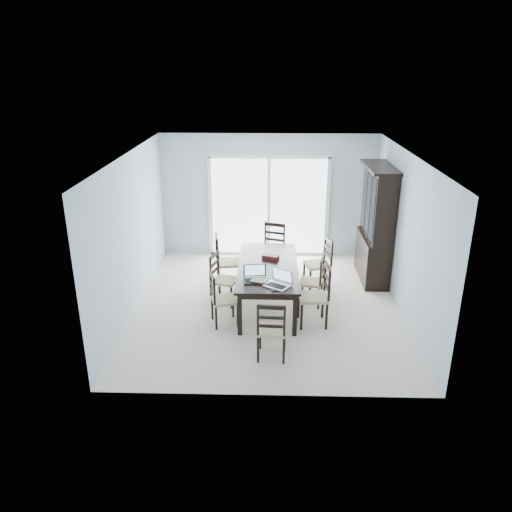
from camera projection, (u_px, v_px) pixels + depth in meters
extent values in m
plane|color=#EDE5CB|center=(267.00, 305.00, 8.65)|extent=(5.00, 5.00, 0.00)
plane|color=white|center=(269.00, 155.00, 7.71)|extent=(5.00, 5.00, 0.00)
cube|color=#ACBECD|center=(269.00, 196.00, 10.51)|extent=(4.50, 0.02, 2.60)
cube|color=#ACBECD|center=(132.00, 233.00, 8.24)|extent=(0.02, 5.00, 2.60)
cube|color=#ACBECD|center=(406.00, 236.00, 8.12)|extent=(0.02, 5.00, 2.60)
cube|color=gray|center=(268.00, 241.00, 11.93)|extent=(4.50, 2.00, 0.10)
cube|color=#99999E|center=(269.00, 205.00, 12.64)|extent=(4.50, 0.06, 1.10)
cube|color=black|center=(268.00, 267.00, 8.39)|extent=(1.00, 2.20, 0.04)
cube|color=black|center=(268.00, 270.00, 8.41)|extent=(0.88, 2.08, 0.10)
cube|color=black|center=(240.00, 315.00, 7.61)|extent=(0.07, 0.07, 0.69)
cube|color=black|center=(295.00, 315.00, 7.59)|extent=(0.07, 0.07, 0.69)
cube|color=black|center=(246.00, 265.00, 9.47)|extent=(0.07, 0.07, 0.69)
cube|color=black|center=(290.00, 265.00, 9.45)|extent=(0.07, 0.07, 0.69)
cube|color=black|center=(372.00, 257.00, 9.61)|extent=(0.45, 1.30, 0.85)
cube|color=black|center=(379.00, 203.00, 9.22)|extent=(0.38, 1.30, 1.30)
cube|color=black|center=(380.00, 167.00, 8.97)|extent=(0.50, 1.38, 0.05)
cube|color=black|center=(373.00, 210.00, 8.83)|extent=(0.02, 0.36, 1.18)
cube|color=black|center=(368.00, 203.00, 9.22)|extent=(0.02, 0.36, 1.18)
cube|color=black|center=(364.00, 198.00, 9.61)|extent=(0.02, 0.36, 1.18)
cube|color=silver|center=(269.00, 208.00, 10.58)|extent=(2.40, 0.02, 2.10)
cube|color=white|center=(269.00, 157.00, 10.17)|extent=(2.52, 0.05, 0.08)
cube|color=white|center=(269.00, 208.00, 10.57)|extent=(0.06, 0.05, 2.10)
cube|color=white|center=(268.00, 253.00, 10.94)|extent=(2.52, 0.05, 0.05)
cube|color=black|center=(212.00, 309.00, 8.11)|extent=(0.04, 0.04, 0.39)
cube|color=black|center=(216.00, 318.00, 7.80)|extent=(0.04, 0.04, 0.39)
cube|color=black|center=(233.00, 306.00, 8.20)|extent=(0.04, 0.04, 0.39)
cube|color=black|center=(238.00, 316.00, 7.88)|extent=(0.04, 0.04, 0.39)
cube|color=tan|center=(224.00, 300.00, 7.92)|extent=(0.48, 0.48, 0.05)
cube|color=black|center=(220.00, 287.00, 8.89)|extent=(0.04, 0.04, 0.40)
cube|color=black|center=(212.00, 295.00, 8.58)|extent=(0.04, 0.04, 0.40)
cube|color=black|center=(238.00, 289.00, 8.79)|extent=(0.04, 0.04, 0.40)
cube|color=black|center=(231.00, 298.00, 8.48)|extent=(0.04, 0.04, 0.40)
cube|color=tan|center=(225.00, 281.00, 8.60)|extent=(0.48, 0.48, 0.05)
cube|color=black|center=(218.00, 271.00, 9.49)|extent=(0.04, 0.04, 0.45)
cube|color=black|center=(219.00, 280.00, 9.12)|extent=(0.04, 0.04, 0.45)
cube|color=black|center=(239.00, 270.00, 9.53)|extent=(0.04, 0.04, 0.45)
cube|color=black|center=(241.00, 279.00, 9.17)|extent=(0.04, 0.04, 0.45)
cube|color=tan|center=(229.00, 262.00, 9.24)|extent=(0.50, 0.50, 0.05)
cube|color=black|center=(326.00, 317.00, 7.80)|extent=(0.04, 0.04, 0.45)
cube|color=black|center=(323.00, 305.00, 8.17)|extent=(0.04, 0.04, 0.45)
cube|color=black|center=(301.00, 317.00, 7.79)|extent=(0.04, 0.04, 0.45)
cube|color=black|center=(299.00, 306.00, 8.15)|extent=(0.04, 0.04, 0.45)
cube|color=tan|center=(313.00, 297.00, 7.89)|extent=(0.46, 0.46, 0.05)
cube|color=black|center=(319.00, 299.00, 8.46)|extent=(0.04, 0.04, 0.39)
cube|color=black|center=(322.00, 290.00, 8.76)|extent=(0.04, 0.04, 0.39)
cube|color=black|center=(299.00, 296.00, 8.54)|extent=(0.04, 0.04, 0.39)
cube|color=black|center=(302.00, 288.00, 8.85)|extent=(0.04, 0.04, 0.39)
cube|color=tan|center=(311.00, 282.00, 8.57)|extent=(0.46, 0.46, 0.05)
cube|color=black|center=(329.00, 280.00, 9.16)|extent=(0.04, 0.04, 0.42)
cube|color=black|center=(323.00, 272.00, 9.50)|extent=(0.04, 0.04, 0.42)
cube|color=black|center=(310.00, 281.00, 9.09)|extent=(0.04, 0.04, 0.42)
cube|color=black|center=(304.00, 273.00, 9.43)|extent=(0.04, 0.04, 0.42)
cube|color=tan|center=(317.00, 265.00, 9.21)|extent=(0.50, 0.50, 0.05)
cube|color=black|center=(258.00, 350.00, 6.95)|extent=(0.03, 0.03, 0.40)
cube|color=black|center=(284.00, 351.00, 6.92)|extent=(0.03, 0.03, 0.40)
cube|color=black|center=(260.00, 337.00, 7.28)|extent=(0.03, 0.03, 0.40)
cube|color=black|center=(285.00, 338.00, 7.25)|extent=(0.03, 0.03, 0.40)
cube|color=tan|center=(272.00, 330.00, 7.01)|extent=(0.42, 0.42, 0.05)
cube|color=black|center=(283.00, 261.00, 9.99)|extent=(0.05, 0.05, 0.44)
cube|color=black|center=(265.00, 259.00, 10.11)|extent=(0.05, 0.05, 0.44)
cube|color=black|center=(278.00, 268.00, 9.65)|extent=(0.05, 0.05, 0.44)
cube|color=black|center=(259.00, 265.00, 9.77)|extent=(0.05, 0.05, 0.44)
cube|color=tan|center=(271.00, 252.00, 9.79)|extent=(0.54, 0.54, 0.05)
cube|color=black|center=(255.00, 281.00, 7.76)|extent=(0.38, 0.28, 0.02)
cube|color=silver|center=(255.00, 274.00, 7.72)|extent=(0.32, 0.07, 0.19)
cube|color=#B7B7BA|center=(277.00, 286.00, 7.59)|extent=(0.45, 0.42, 0.02)
cube|color=silver|center=(277.00, 278.00, 7.54)|extent=(0.29, 0.22, 0.20)
cube|color=maroon|center=(259.00, 281.00, 7.74)|extent=(0.27, 0.24, 0.03)
cube|color=gold|center=(259.00, 280.00, 7.74)|extent=(0.28, 0.24, 0.01)
cube|color=black|center=(275.00, 291.00, 7.44)|extent=(0.12, 0.07, 0.01)
cube|color=#52101E|center=(271.00, 257.00, 8.65)|extent=(0.31, 0.24, 0.07)
cube|color=brown|center=(235.00, 218.00, 11.82)|extent=(2.26, 2.09, 0.98)
cube|color=gray|center=(234.00, 196.00, 11.64)|extent=(2.33, 2.16, 0.07)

